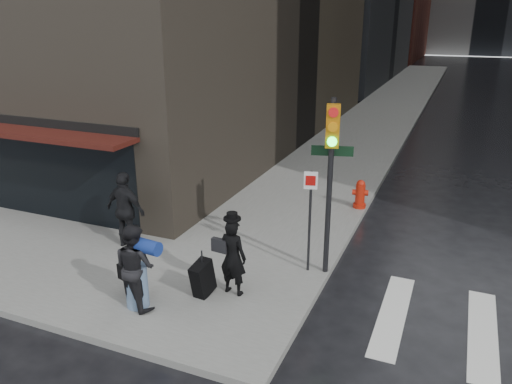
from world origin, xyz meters
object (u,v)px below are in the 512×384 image
at_px(man_overcoat, 227,260).
at_px(traffic_light, 329,165).
at_px(man_jeans, 135,266).
at_px(man_greycoat, 126,210).
at_px(fire_hydrant, 360,195).

xyz_separation_m(man_overcoat, traffic_light, (1.58, 1.56, 1.71)).
xyz_separation_m(man_jeans, man_greycoat, (-1.77, 2.12, 0.09)).
height_order(man_jeans, traffic_light, traffic_light).
height_order(man_overcoat, man_jeans, man_overcoat).
xyz_separation_m(man_greycoat, fire_hydrant, (4.65, 4.74, -0.56)).
distance_m(man_jeans, fire_hydrant, 7.45).
bearing_deg(man_greycoat, fire_hydrant, -128.69).
distance_m(traffic_light, fire_hydrant, 4.71).
relative_size(man_jeans, fire_hydrant, 2.02).
xyz_separation_m(traffic_light, fire_hydrant, (-0.09, 4.23, -2.07)).
distance_m(man_greycoat, fire_hydrant, 6.66).
height_order(man_jeans, fire_hydrant, man_jeans).
relative_size(man_overcoat, traffic_light, 0.47).
relative_size(traffic_light, fire_hydrant, 4.53).
relative_size(man_overcoat, fire_hydrant, 2.12).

